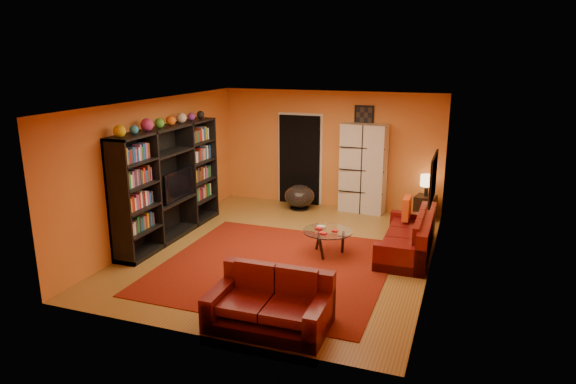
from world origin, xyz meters
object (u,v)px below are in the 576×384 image
(entertainment_unit, at_px, (169,183))
(bowl_chair, at_px, (300,196))
(loveseat, at_px, (271,303))
(tv, at_px, (174,185))
(sofa, at_px, (411,238))
(side_table, at_px, (425,207))
(coffee_table, at_px, (328,233))
(storage_cabinet, at_px, (363,169))
(table_lamp, at_px, (427,181))

(entertainment_unit, bearing_deg, bowl_chair, 55.28)
(loveseat, bearing_deg, tv, 48.75)
(entertainment_unit, bearing_deg, sofa, 8.24)
(entertainment_unit, height_order, bowl_chair, entertainment_unit)
(side_table, bearing_deg, coffee_table, -118.21)
(entertainment_unit, bearing_deg, side_table, 31.43)
(loveseat, xyz_separation_m, bowl_chair, (-1.26, 4.92, 0.01))
(sofa, xyz_separation_m, storage_cabinet, (-1.32, 2.16, 0.68))
(sofa, relative_size, bowl_chair, 3.03)
(tv, bearing_deg, sofa, -82.86)
(entertainment_unit, relative_size, tv, 3.08)
(tv, distance_m, table_lamp, 5.13)
(loveseat, xyz_separation_m, side_table, (1.45, 5.13, -0.03))
(tv, distance_m, sofa, 4.45)
(entertainment_unit, height_order, side_table, entertainment_unit)
(sofa, bearing_deg, entertainment_unit, -172.13)
(tv, xyz_separation_m, loveseat, (2.95, -2.51, -0.72))
(tv, distance_m, storage_cabinet, 4.07)
(entertainment_unit, xyz_separation_m, sofa, (4.41, 0.64, -0.76))
(tv, bearing_deg, side_table, -59.15)
(storage_cabinet, bearing_deg, table_lamp, 1.44)
(coffee_table, distance_m, bowl_chair, 2.73)
(loveseat, distance_m, storage_cabinet, 5.26)
(entertainment_unit, xyz_separation_m, storage_cabinet, (3.09, 2.80, -0.08))
(sofa, xyz_separation_m, loveseat, (-1.41, -3.05, -0.00))
(tv, height_order, storage_cabinet, storage_cabinet)
(entertainment_unit, height_order, table_lamp, entertainment_unit)
(storage_cabinet, bearing_deg, loveseat, -86.10)
(entertainment_unit, xyz_separation_m, tv, (0.05, 0.09, -0.05))
(storage_cabinet, height_order, bowl_chair, storage_cabinet)
(coffee_table, xyz_separation_m, side_table, (1.40, 2.61, -0.14))
(loveseat, xyz_separation_m, coffee_table, (0.05, 2.52, 0.11))
(sofa, xyz_separation_m, bowl_chair, (-2.68, 1.86, 0.01))
(tv, xyz_separation_m, bowl_chair, (1.68, 2.41, -0.71))
(sofa, bearing_deg, tv, -173.23)
(entertainment_unit, relative_size, bowl_chair, 4.48)
(storage_cabinet, xyz_separation_m, side_table, (1.36, -0.08, -0.72))
(entertainment_unit, relative_size, storage_cabinet, 1.55)
(storage_cabinet, bearing_deg, coffee_table, -85.98)
(tv, bearing_deg, storage_cabinet, -48.27)
(table_lamp, bearing_deg, sofa, -91.09)
(entertainment_unit, height_order, coffee_table, entertainment_unit)
(coffee_table, xyz_separation_m, table_lamp, (1.40, 2.61, 0.43))
(loveseat, bearing_deg, sofa, -25.64)
(tv, height_order, loveseat, tv)
(bowl_chair, bearing_deg, sofa, -34.83)
(sofa, height_order, table_lamp, table_lamp)
(tv, relative_size, side_table, 1.95)
(storage_cabinet, height_order, table_lamp, storage_cabinet)
(sofa, xyz_separation_m, coffee_table, (-1.36, -0.53, 0.10))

